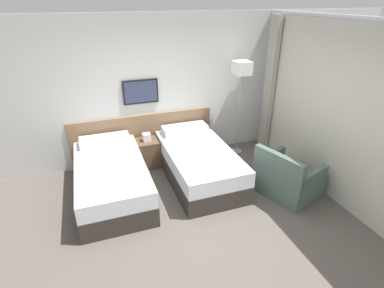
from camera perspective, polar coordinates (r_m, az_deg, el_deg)
ground_plane at (r=4.43m, az=1.56°, el=-15.02°), size 16.00×16.00×0.00m
wall_headboard at (r=5.68m, az=-6.64°, el=9.52°), size 10.00×0.10×2.70m
wall_window at (r=4.89m, az=27.64°, el=4.33°), size 0.21×4.69×2.70m
bed_near_door at (r=5.00m, az=-15.06°, el=-6.38°), size 1.07×2.00×0.71m
bed_near_window at (r=5.26m, az=1.23°, el=-3.63°), size 1.07×2.00×0.71m
nightstand at (r=5.72m, az=-8.42°, el=-1.61°), size 0.45×0.41×0.66m
floor_lamp at (r=5.79m, az=9.40°, el=13.06°), size 0.30×0.30×1.86m
armchair at (r=5.12m, az=17.74°, el=-6.37°), size 1.02×1.09×0.82m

